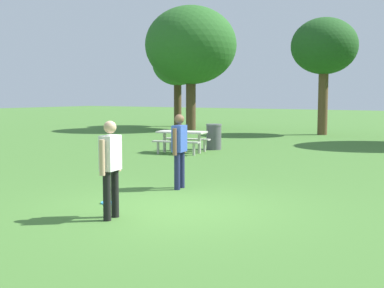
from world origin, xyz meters
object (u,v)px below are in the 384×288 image
(tree_tall_left, at_px, (178,65))
(tree_broad_center, at_px, (191,46))
(person_thrower, at_px, (111,163))
(trash_can_further_along, at_px, (214,137))
(picnic_table_near, at_px, (182,137))
(frisbee, at_px, (108,203))
(tree_far_right, at_px, (324,47))
(person_catcher, at_px, (179,146))

(tree_tall_left, height_order, tree_broad_center, tree_broad_center)
(person_thrower, xyz_separation_m, trash_can_further_along, (-3.99, 10.21, -0.46))
(picnic_table_near, bearing_deg, person_thrower, -63.06)
(picnic_table_near, bearing_deg, trash_can_further_along, 75.75)
(person_thrower, bearing_deg, trash_can_further_along, 111.33)
(frisbee, bearing_deg, picnic_table_near, 114.40)
(person_thrower, relative_size, tree_broad_center, 0.23)
(trash_can_further_along, bearing_deg, person_thrower, -68.67)
(tree_tall_left, bearing_deg, tree_far_right, -9.13)
(picnic_table_near, distance_m, trash_can_further_along, 1.63)
(tree_far_right, bearing_deg, frisbee, -83.88)
(trash_can_further_along, relative_size, tree_broad_center, 0.13)
(trash_can_further_along, bearing_deg, tree_far_right, 82.88)
(frisbee, relative_size, tree_tall_left, 0.05)
(frisbee, xyz_separation_m, trash_can_further_along, (-3.12, 9.33, 0.47))
(trash_can_further_along, bearing_deg, picnic_table_near, -104.25)
(picnic_table_near, xyz_separation_m, tree_far_right, (1.54, 10.69, 3.88))
(person_catcher, bearing_deg, trash_can_further_along, 114.96)
(trash_can_further_along, bearing_deg, tree_tall_left, 129.96)
(frisbee, bearing_deg, trash_can_further_along, 108.47)
(trash_can_further_along, bearing_deg, person_catcher, -65.04)
(frisbee, bearing_deg, tree_broad_center, 118.42)
(tree_tall_left, distance_m, tree_far_right, 10.28)
(frisbee, distance_m, tree_broad_center, 20.83)
(frisbee, xyz_separation_m, tree_far_right, (-1.98, 18.45, 4.43))
(tree_far_right, bearing_deg, picnic_table_near, -98.19)
(person_thrower, height_order, picnic_table_near, person_thrower)
(frisbee, distance_m, trash_can_further_along, 9.85)
(trash_can_further_along, height_order, tree_broad_center, tree_broad_center)
(picnic_table_near, relative_size, tree_broad_center, 0.28)
(person_catcher, relative_size, tree_far_right, 0.28)
(frisbee, xyz_separation_m, tree_broad_center, (-9.64, 17.81, 4.86))
(tree_broad_center, relative_size, tree_far_right, 1.20)
(tree_tall_left, bearing_deg, trash_can_further_along, -50.04)
(person_thrower, relative_size, tree_far_right, 0.28)
(person_thrower, xyz_separation_m, picnic_table_near, (-4.39, 8.63, -0.38))
(tree_far_right, bearing_deg, person_catcher, -82.12)
(person_catcher, height_order, tree_tall_left, tree_tall_left)
(picnic_table_near, height_order, tree_far_right, tree_far_right)
(person_thrower, height_order, frisbee, person_thrower)
(tree_tall_left, xyz_separation_m, tree_far_right, (10.14, -1.63, 0.49))
(tree_tall_left, bearing_deg, person_thrower, -58.20)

